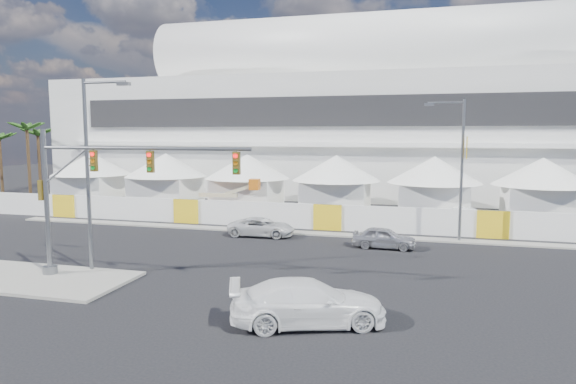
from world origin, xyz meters
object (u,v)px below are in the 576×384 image
(streetlight_curb, at_px, (459,160))
(pickup_curb, at_px, (261,227))
(streetlight_median, at_px, (91,162))
(traffic_mast, at_px, (87,194))
(sedan_silver, at_px, (384,238))
(pickup_near, at_px, (308,302))
(lot_car_a, at_px, (469,217))
(boom_lift, at_px, (213,206))

(streetlight_curb, bearing_deg, pickup_curb, -173.03)
(streetlight_median, bearing_deg, streetlight_curb, 34.63)
(pickup_curb, xyz_separation_m, traffic_mast, (-4.99, -12.99, 3.76))
(sedan_silver, relative_size, streetlight_median, 0.40)
(traffic_mast, bearing_deg, streetlight_curb, 38.21)
(sedan_silver, xyz_separation_m, streetlight_curb, (4.65, 3.34, 4.96))
(pickup_curb, height_order, pickup_near, pickup_near)
(lot_car_a, height_order, traffic_mast, traffic_mast)
(sedan_silver, xyz_separation_m, lot_car_a, (6.06, 10.28, 0.02))
(sedan_silver, distance_m, streetlight_median, 18.45)
(lot_car_a, height_order, streetlight_curb, streetlight_curb)
(pickup_curb, xyz_separation_m, lot_car_a, (15.03, 8.60, 0.04))
(pickup_near, distance_m, lot_car_a, 25.91)
(pickup_near, height_order, streetlight_curb, streetlight_curb)
(streetlight_curb, height_order, boom_lift, streetlight_curb)
(lot_car_a, bearing_deg, streetlight_curb, 177.00)
(sedan_silver, distance_m, boom_lift, 18.61)
(pickup_curb, distance_m, lot_car_a, 17.32)
(traffic_mast, distance_m, boom_lift, 21.03)
(sedan_silver, bearing_deg, lot_car_a, -28.74)
(pickup_curb, xyz_separation_m, streetlight_curb, (13.62, 1.66, 4.99))
(sedan_silver, relative_size, boom_lift, 0.60)
(streetlight_median, relative_size, streetlight_curb, 1.04)
(traffic_mast, bearing_deg, boom_lift, 95.93)
(pickup_near, bearing_deg, streetlight_curb, -40.47)
(pickup_curb, relative_size, traffic_mast, 0.42)
(traffic_mast, height_order, streetlight_curb, streetlight_curb)
(pickup_near, distance_m, boom_lift, 27.72)
(traffic_mast, bearing_deg, pickup_curb, 68.98)
(streetlight_median, bearing_deg, boom_lift, 94.45)
(sedan_silver, xyz_separation_m, traffic_mast, (-13.96, -11.31, 3.74))
(pickup_curb, distance_m, pickup_near, 17.63)
(traffic_mast, xyz_separation_m, boom_lift, (-2.14, 20.63, -3.51))
(lot_car_a, bearing_deg, pickup_near, 170.83)
(traffic_mast, distance_m, streetlight_curb, 23.72)
(sedan_silver, distance_m, pickup_curb, 9.13)
(pickup_curb, distance_m, streetlight_median, 13.98)
(pickup_curb, relative_size, streetlight_median, 0.48)
(traffic_mast, bearing_deg, streetlight_median, 115.49)
(pickup_near, bearing_deg, streetlight_median, 50.27)
(boom_lift, bearing_deg, pickup_curb, -49.83)
(sedan_silver, height_order, traffic_mast, traffic_mast)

